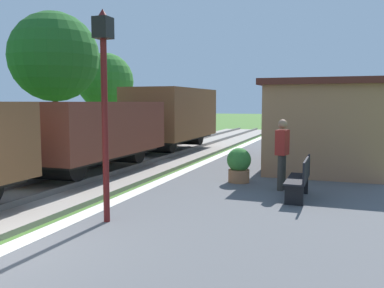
% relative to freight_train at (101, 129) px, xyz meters
% --- Properties ---
extents(freight_train, '(2.50, 19.40, 2.72)m').
position_rel_freight_train_xyz_m(freight_train, '(0.00, 0.00, 0.00)').
color(freight_train, brown).
rests_on(freight_train, rail_near).
extents(station_hut, '(3.50, 5.80, 2.78)m').
position_rel_freight_train_xyz_m(station_hut, '(6.80, 2.76, 0.15)').
color(station_hut, '#9E6B4C').
rests_on(station_hut, platform_slab).
extents(bench_near_hut, '(0.42, 1.50, 0.91)m').
position_rel_freight_train_xyz_m(bench_near_hut, '(6.52, -2.39, -0.78)').
color(bench_near_hut, black).
rests_on(bench_near_hut, platform_slab).
extents(bench_down_platform, '(0.42, 1.50, 0.91)m').
position_rel_freight_train_xyz_m(bench_down_platform, '(6.52, 7.60, -0.78)').
color(bench_down_platform, black).
rests_on(bench_down_platform, platform_slab).
extents(person_waiting, '(0.31, 0.42, 1.71)m').
position_rel_freight_train_xyz_m(person_waiting, '(5.99, -1.56, -0.32)').
color(person_waiting, '#38332D').
rests_on(person_waiting, platform_slab).
extents(potted_planter, '(0.64, 0.64, 0.92)m').
position_rel_freight_train_xyz_m(potted_planter, '(4.79, -0.93, -0.78)').
color(potted_planter, '#9E6642').
rests_on(potted_planter, platform_slab).
extents(lamp_post_near, '(0.28, 0.28, 3.70)m').
position_rel_freight_train_xyz_m(lamp_post_near, '(3.44, -5.33, 1.30)').
color(lamp_post_near, '#591414').
rests_on(lamp_post_near, platform_slab).
extents(tree_field_left, '(4.56, 4.56, 6.96)m').
position_rel_freight_train_xyz_m(tree_field_left, '(-6.68, 6.39, 3.16)').
color(tree_field_left, '#4C3823').
rests_on(tree_field_left, ground).
extents(tree_field_distant, '(3.64, 3.64, 5.53)m').
position_rel_freight_train_xyz_m(tree_field_distant, '(-7.17, 12.07, 2.20)').
color(tree_field_distant, '#4C3823').
rests_on(tree_field_distant, ground).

